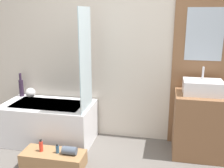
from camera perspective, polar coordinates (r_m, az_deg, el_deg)
wall_tiled_back at (r=3.42m, az=2.76°, el=8.95°), size 4.20×0.06×2.60m
wall_wood_accent at (r=3.35m, az=19.28°, el=8.12°), size 0.71×0.04×2.60m
bathtub at (r=3.61m, az=-13.56°, el=-8.15°), size 1.17×0.64×0.53m
glass_shower_screen at (r=3.09m, az=-5.79°, el=5.13°), size 0.01×0.44×1.21m
wooden_step_bench at (r=3.13m, az=-12.60°, el=-15.65°), size 0.71×0.29×0.17m
vanity_cabinet at (r=3.33m, az=18.46°, el=-8.39°), size 0.60×0.50×0.77m
sink at (r=3.18m, az=19.15°, el=-0.68°), size 0.44×0.30×0.31m
vase_tall_dark at (r=3.91m, az=-19.16°, el=-0.59°), size 0.06×0.06×0.33m
vase_round_light at (r=3.82m, az=-17.33°, el=-1.83°), size 0.14×0.14×0.14m
bottle_soap_primary at (r=3.12m, az=-15.20°, el=-12.88°), size 0.04×0.04×0.14m
bottle_soap_secondary at (r=3.05m, az=-11.80°, el=-13.71°), size 0.04×0.04×0.10m
towel_roll at (r=3.00m, az=-9.24°, el=-14.10°), size 0.16×0.09×0.09m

